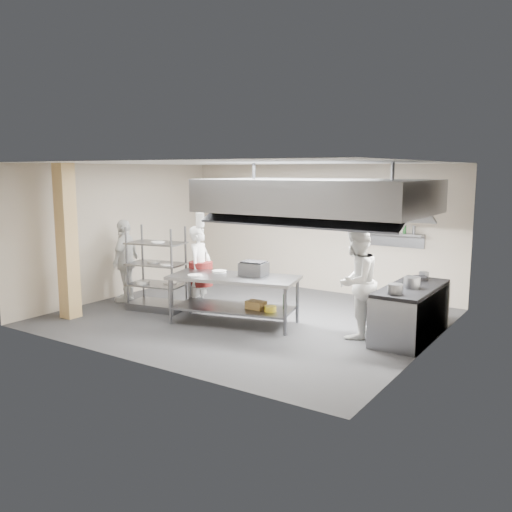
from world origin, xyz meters
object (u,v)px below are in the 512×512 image
Objects in this scene: cooking_range at (411,314)px; pass_rack at (157,268)px; chef_plating at (126,260)px; chef_line at (356,282)px; griddle at (254,269)px; stockpot at (412,282)px; island at (234,300)px; chef_head at (200,269)px.

pass_rack is at bearing -168.62° from cooking_range.
chef_plating reaches higher than pass_rack.
chef_plating is (-5.26, -0.34, -0.06)m from chef_line.
griddle reaches higher than stockpot.
pass_rack reaches higher than island.
island is at bearing -134.77° from griddle.
pass_rack is 5.11m from cooking_range.
cooking_range is at bearing 3.42° from island.
griddle is at bearing -166.41° from cooking_range.
chef_line is at bearing -149.10° from cooking_range.
chef_head is 3.62× the size of griddle.
cooking_range is 1.04× the size of chef_line.
island is 1.20× the size of cooking_range.
griddle is at bearing 71.42° from chef_plating.
cooking_range is (4.99, 1.00, -0.44)m from pass_rack.
island reaches higher than cooking_range.
pass_rack is 3.58× the size of griddle.
chef_line reaches higher than island.
chef_head is (-1.13, 0.39, 0.42)m from island.
cooking_range is at bearing 7.71° from griddle.
griddle is (1.38, -0.09, 0.16)m from chef_head.
chef_plating reaches higher than chef_head.
island is 3.20m from cooking_range.
cooking_range is 7.27× the size of stockpot.
griddle is at bearing 36.67° from island.
chef_plating is at bearing 162.67° from island.
stockpot reaches higher than island.
chef_line is 5.27m from chef_plating.
stockpot is at bearing -1.74° from pass_rack.
pass_rack is 0.86× the size of cooking_range.
chef_plating is (-6.08, -0.83, 0.48)m from cooking_range.
stockpot is at bearing 75.28° from chef_plating.
griddle is (-2.80, -0.68, 0.61)m from cooking_range.
stockpot is at bearing 5.03° from griddle.
island is 3.07m from chef_plating.
pass_rack is 4.20m from chef_line.
stockpot is (0.04, -0.13, 0.58)m from cooking_range.
stockpot is at bearing 1.00° from island.
stockpot is (5.02, 0.87, 0.13)m from pass_rack.
chef_line is (2.22, 0.49, 0.51)m from island.
chef_plating reaches higher than stockpot.
pass_rack is 0.99× the size of chef_head.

